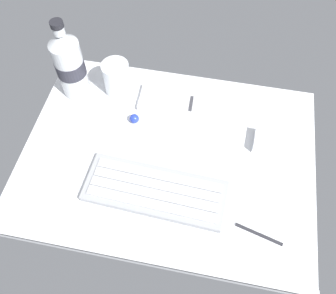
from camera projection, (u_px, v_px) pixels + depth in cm
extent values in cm
cube|color=silver|center=(168.00, 156.00, 79.84)|extent=(64.00, 48.00, 2.00)
cube|color=silver|center=(144.00, 259.00, 66.55)|extent=(64.00, 1.20, 0.80)
cube|color=#93969B|center=(155.00, 191.00, 73.53)|extent=(29.48, 12.34, 1.40)
cube|color=#ADAFB5|center=(159.00, 175.00, 74.50)|extent=(26.74, 3.24, 0.30)
cube|color=#ADAFB5|center=(156.00, 184.00, 73.37)|extent=(26.74, 3.24, 0.30)
cube|color=#ADAFB5|center=(154.00, 194.00, 72.25)|extent=(26.74, 3.24, 0.30)
cube|color=#ADAFB5|center=(151.00, 204.00, 71.12)|extent=(26.74, 3.24, 0.30)
cube|color=silver|center=(165.00, 100.00, 86.16)|extent=(12.21, 7.93, 1.40)
cube|color=silver|center=(165.00, 98.00, 85.52)|extent=(8.56, 6.16, 0.10)
cube|color=#333338|center=(191.00, 104.00, 85.60)|extent=(0.90, 3.82, 1.12)
cylinder|color=silver|center=(117.00, 78.00, 85.17)|extent=(6.40, 6.40, 8.50)
cylinder|color=yellow|center=(117.00, 81.00, 86.01)|extent=(5.50, 5.50, 6.12)
cylinder|color=silver|center=(71.00, 69.00, 82.26)|extent=(6.60, 6.60, 15.00)
cone|color=silver|center=(61.00, 39.00, 74.69)|extent=(6.60, 6.60, 2.80)
cylinder|color=silver|center=(58.00, 30.00, 72.74)|extent=(2.51, 2.51, 1.80)
cylinder|color=black|center=(57.00, 24.00, 71.46)|extent=(2.77, 2.77, 1.20)
cylinder|color=#2D2D38|center=(70.00, 67.00, 81.62)|extent=(6.73, 6.73, 3.80)
cube|color=silver|center=(269.00, 142.00, 79.17)|extent=(7.29, 5.96, 2.40)
sphere|color=#2338B2|center=(134.00, 119.00, 82.76)|extent=(2.20, 2.20, 2.20)
cylinder|color=#26262B|center=(259.00, 234.00, 69.13)|extent=(9.38, 3.04, 0.70)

